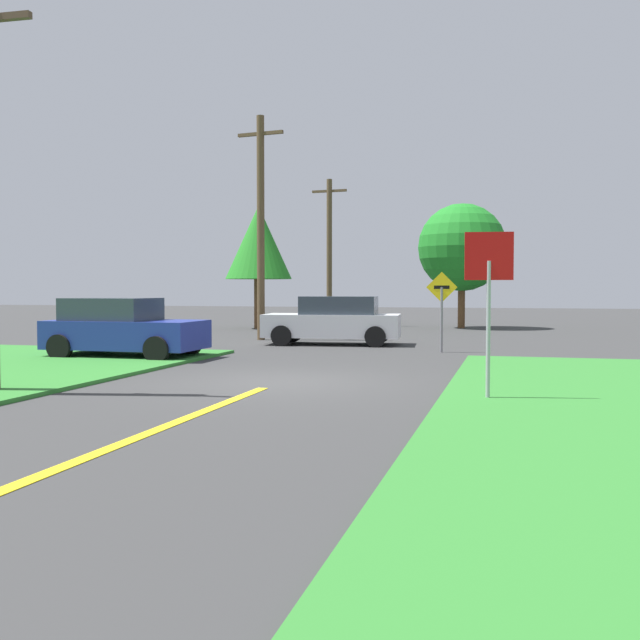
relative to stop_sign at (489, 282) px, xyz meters
The scene contains 10 objects.
ground_plane 4.86m from the stop_sign, 158.66° to the left, with size 120.00×120.00×0.00m, color #353535.
lane_stripe_center 7.86m from the stop_sign, 122.88° to the right, with size 0.20×14.00×0.01m, color yellow.
stop_sign is the anchor object (origin of this frame).
parked_car_near_building 11.23m from the stop_sign, 151.41° to the left, with size 4.14×2.13×1.62m.
car_approaching_junction 12.73m from the stop_sign, 115.36° to the left, with size 4.68×2.45×1.62m.
utility_pole_mid 15.72m from the stop_sign, 123.40° to the left, with size 1.80×0.35×8.15m.
utility_pole_far 24.84m from the stop_sign, 110.26° to the left, with size 1.80×0.27×7.35m.
direction_sign 9.49m from the stop_sign, 100.04° to the left, with size 0.90×0.10×2.37m.
oak_tree_left 23.22m from the stop_sign, 119.08° to the left, with size 3.13×3.13×5.78m.
pine_tree_center 23.18m from the stop_sign, 95.02° to the left, with size 4.16×4.16×5.92m.
Camera 1 is at (4.53, -13.84, 1.86)m, focal length 40.91 mm.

